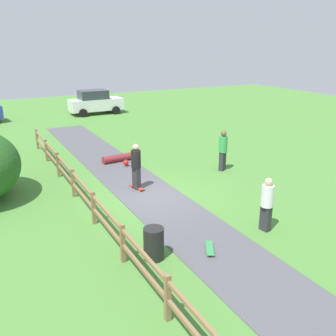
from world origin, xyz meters
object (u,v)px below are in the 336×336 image
skater_riding (136,164)px  parked_car_white (95,102)px  skater_fallen (118,158)px  bystander_white (267,202)px  bystander_green (223,149)px  skateboard_loose (210,248)px  trash_bin (154,243)px

skater_riding → parked_car_white: size_ratio=0.44×
skater_fallen → parked_car_white: 13.65m
bystander_white → bystander_green: bearing=67.8°
skater_fallen → skateboard_loose: size_ratio=1.95×
bystander_white → skater_fallen: bearing=100.0°
skateboard_loose → bystander_green: bearing=52.2°
trash_bin → bystander_green: (6.01, 5.35, 0.58)m
skater_fallen → bystander_green: size_ratio=0.84×
bystander_white → parked_car_white: size_ratio=0.41×
skater_riding → bystander_green: bearing=5.0°
skater_fallen → bystander_white: 8.98m
skater_fallen → bystander_white: bystander_white is taller
bystander_white → bystander_green: (2.23, 5.47, 0.08)m
bystander_white → bystander_green: 5.90m
trash_bin → bystander_green: size_ratio=0.48×
bystander_green → parked_car_white: 16.65m
bystander_white → bystander_green: size_ratio=0.93×
skater_fallen → bystander_green: bystander_green is taller
bystander_white → trash_bin: bearing=178.3°
skater_riding → parked_car_white: 17.42m
skater_fallen → parked_car_white: size_ratio=0.37×
skater_riding → skateboard_loose: size_ratio=2.32×
skateboard_loose → bystander_white: 2.41m
trash_bin → bystander_green: bystander_green is taller
bystander_white → parked_car_white: 22.15m
bystander_white → parked_car_white: (1.50, 22.10, 0.00)m
skater_fallen → parked_car_white: (3.05, 13.29, 0.76)m
trash_bin → bystander_white: bystander_white is taller
skateboard_loose → bystander_green: 7.32m
skater_riding → skateboard_loose: (-0.05, -5.35, -0.96)m
trash_bin → skateboard_loose: (1.56, -0.39, -0.36)m
skater_fallen → bystander_green: 5.12m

